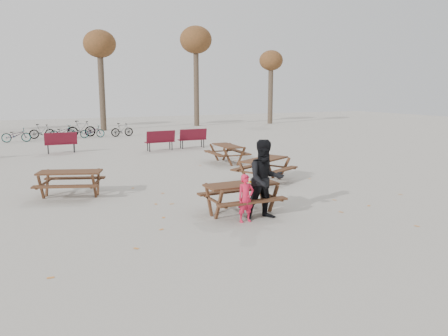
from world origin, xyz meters
name	(u,v)px	position (x,y,z in m)	size (l,w,h in m)	color
ground	(241,214)	(0.00, 0.00, 0.00)	(80.00, 80.00, 0.00)	gray
main_picnic_table	(241,191)	(0.00, 0.00, 0.59)	(1.80, 1.45, 0.78)	#382414
food_tray	(249,183)	(0.17, -0.08, 0.79)	(0.18, 0.11, 0.04)	white
bread_roll	(249,181)	(0.17, -0.08, 0.83)	(0.14, 0.06, 0.05)	tan
soda_bottle	(250,181)	(0.17, -0.15, 0.85)	(0.07, 0.07, 0.17)	silver
child	(246,198)	(-0.22, -0.64, 0.57)	(0.41, 0.27, 1.14)	red
adult	(265,180)	(0.32, -0.61, 0.96)	(0.93, 0.72, 1.91)	black
picnic_table_east	(265,170)	(2.46, 3.03, 0.40)	(1.86, 1.50, 0.80)	#382414
picnic_table_north	(70,184)	(-3.65, 3.65, 0.38)	(1.75, 1.41, 0.75)	#382414
picnic_table_far	(227,154)	(3.02, 7.06, 0.38)	(1.77, 1.43, 0.76)	#382414
park_bench_row	(102,142)	(-1.19, 12.48, 0.52)	(11.72, 1.78, 1.03)	maroon
bicycle_row	(69,131)	(-1.99, 19.87, 0.45)	(7.92, 2.08, 1.07)	black
tree_row	(97,47)	(0.90, 25.15, 6.19)	(32.17, 3.52, 8.26)	#382B21
fallen_leaves	(218,191)	(0.50, 2.50, 0.00)	(11.00, 11.00, 0.01)	#CA7730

